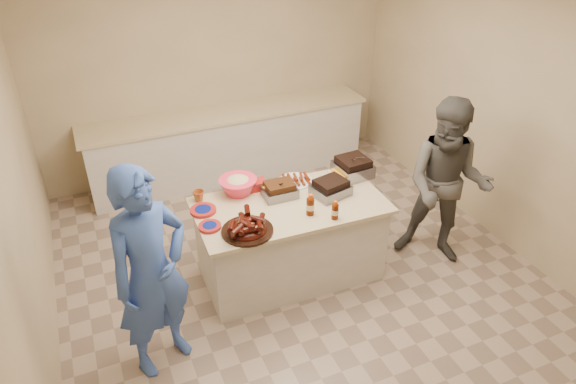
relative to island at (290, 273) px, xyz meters
name	(u,v)px	position (x,y,z in m)	size (l,w,h in m)	color
room	(300,275)	(0.08, -0.06, 0.00)	(4.50, 5.00, 2.70)	tan
back_counter	(229,144)	(0.08, 2.14, 0.45)	(3.60, 0.64, 0.90)	silver
island	(290,273)	(0.00, 0.00, 0.00)	(1.75, 0.92, 0.83)	silver
rib_platter	(247,232)	(-0.51, -0.25, 0.83)	(0.44, 0.44, 0.18)	#410D06
pulled_pork_tray	(280,196)	(-0.04, 0.16, 0.83)	(0.31, 0.23, 0.09)	#47230F
brisket_tray	(330,195)	(0.41, 0.00, 0.83)	(0.33, 0.27, 0.10)	black
roasting_pan	(352,175)	(0.79, 0.24, 0.83)	(0.33, 0.33, 0.13)	gray
coleslaw_bowl	(239,193)	(-0.37, 0.38, 0.83)	(0.36, 0.36, 0.25)	#F92F50
sausage_plate	(296,182)	(0.21, 0.35, 0.83)	(0.33, 0.33, 0.05)	silver
mac_cheese_dish	(347,177)	(0.72, 0.23, 0.83)	(0.32, 0.23, 0.09)	#FDA818
bbq_bottle_a	(310,214)	(0.09, -0.23, 0.83)	(0.07, 0.07, 0.21)	#471602
bbq_bottle_b	(335,219)	(0.26, -0.37, 0.83)	(0.06, 0.06, 0.18)	#471602
mustard_bottle	(265,196)	(-0.16, 0.22, 0.83)	(0.05, 0.05, 0.13)	#FCA904
sauce_bowl	(291,197)	(0.05, 0.11, 0.83)	(0.14, 0.04, 0.14)	silver
plate_stack_large	(203,212)	(-0.77, 0.19, 0.83)	(0.23, 0.23, 0.03)	maroon
plate_stack_small	(210,228)	(-0.78, -0.07, 0.83)	(0.20, 0.20, 0.03)	maroon
plastic_cup	(199,201)	(-0.75, 0.39, 0.83)	(0.11, 0.10, 0.11)	#9D4E1F
basket_stack	(257,189)	(-0.19, 0.37, 0.83)	(0.18, 0.13, 0.09)	maroon
guest_blue	(167,356)	(-1.36, -0.55, 0.00)	(0.65, 1.78, 0.43)	#385BB6
guest_gray	(433,255)	(1.50, -0.33, 0.00)	(0.84, 1.72, 0.65)	#52504A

